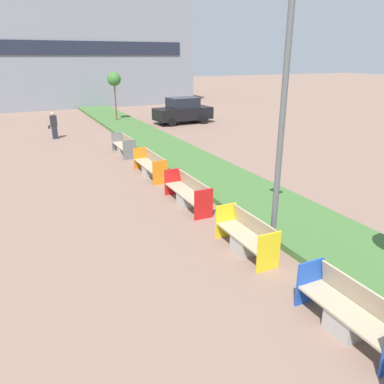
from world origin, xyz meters
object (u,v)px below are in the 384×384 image
at_px(bench_grey_frame, 124,147).
at_px(bench_blue_frame, 348,315).
at_px(bench_red_frame, 188,195).
at_px(bench_orange_frame, 151,167).
at_px(sapling_tree_far, 114,80).
at_px(street_lamp_post, 284,100).
at_px(pedestrian_walking, 54,125).
at_px(parked_car_distant, 183,111).
at_px(bench_yellow_frame, 246,238).

bearing_deg(bench_grey_frame, bench_blue_frame, -90.01).
height_order(bench_red_frame, bench_orange_frame, same).
bearing_deg(sapling_tree_far, street_lamp_post, -94.31).
bearing_deg(pedestrian_walking, bench_blue_frame, -82.32).
distance_m(sapling_tree_far, pedestrian_walking, 6.83).
bearing_deg(pedestrian_walking, bench_orange_frame, -74.22).
bearing_deg(bench_red_frame, bench_blue_frame, -90.05).
distance_m(pedestrian_walking, parked_car_distant, 9.34).
bearing_deg(street_lamp_post, parked_car_distant, 72.39).
height_order(bench_red_frame, parked_car_distant, parked_car_distant).
bearing_deg(bench_blue_frame, bench_red_frame, 89.95).
bearing_deg(parked_car_distant, bench_yellow_frame, -113.34).
relative_size(bench_blue_frame, bench_red_frame, 0.81).
xyz_separation_m(street_lamp_post, pedestrian_walking, (-3.29, 16.83, -2.95)).
relative_size(bench_orange_frame, bench_grey_frame, 1.13).
relative_size(bench_grey_frame, street_lamp_post, 0.32).
distance_m(bench_blue_frame, street_lamp_post, 4.56).
bearing_deg(street_lamp_post, bench_blue_frame, -101.58).
bearing_deg(bench_blue_frame, bench_grey_frame, 89.99).
relative_size(bench_red_frame, bench_grey_frame, 1.12).
distance_m(bench_grey_frame, sapling_tree_far, 10.36).
distance_m(bench_orange_frame, street_lamp_post, 8.11).
xyz_separation_m(bench_red_frame, bench_grey_frame, (-0.00, 7.58, -0.01)).
bearing_deg(bench_orange_frame, bench_yellow_frame, -90.05).
xyz_separation_m(bench_red_frame, street_lamp_post, (0.61, -3.71, 3.37)).
height_order(bench_blue_frame, bench_orange_frame, same).
bearing_deg(street_lamp_post, bench_grey_frame, 93.10).
bearing_deg(bench_orange_frame, bench_blue_frame, -90.03).
height_order(bench_blue_frame, parked_car_distant, parked_car_distant).
distance_m(bench_yellow_frame, bench_grey_frame, 11.04).
bearing_deg(bench_yellow_frame, bench_grey_frame, 89.99).
bearing_deg(bench_yellow_frame, street_lamp_post, -22.59).
distance_m(bench_grey_frame, pedestrian_walking, 6.17).
bearing_deg(bench_grey_frame, bench_red_frame, -89.98).
relative_size(bench_orange_frame, parked_car_distant, 0.57).
bearing_deg(parked_car_distant, bench_grey_frame, -135.62).
distance_m(bench_red_frame, sapling_tree_far, 17.68).
relative_size(bench_yellow_frame, bench_orange_frame, 0.80).
xyz_separation_m(pedestrian_walking, parked_car_distant, (9.18, 1.71, 0.12)).
xyz_separation_m(bench_blue_frame, sapling_tree_far, (2.20, 24.05, 2.69)).
distance_m(bench_yellow_frame, street_lamp_post, 3.45).
bearing_deg(bench_grey_frame, pedestrian_walking, 115.79).
height_order(bench_yellow_frame, bench_grey_frame, same).
xyz_separation_m(bench_grey_frame, parked_car_distant, (6.50, 7.26, 0.54)).
distance_m(bench_orange_frame, parked_car_distant, 12.96).
bearing_deg(parked_car_distant, pedestrian_walking, -173.19).
bearing_deg(bench_red_frame, pedestrian_walking, 101.54).
relative_size(bench_blue_frame, pedestrian_walking, 1.25).
xyz_separation_m(bench_yellow_frame, bench_grey_frame, (0.00, 11.04, 0.01)).
xyz_separation_m(bench_grey_frame, sapling_tree_far, (2.20, 9.76, 2.69)).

